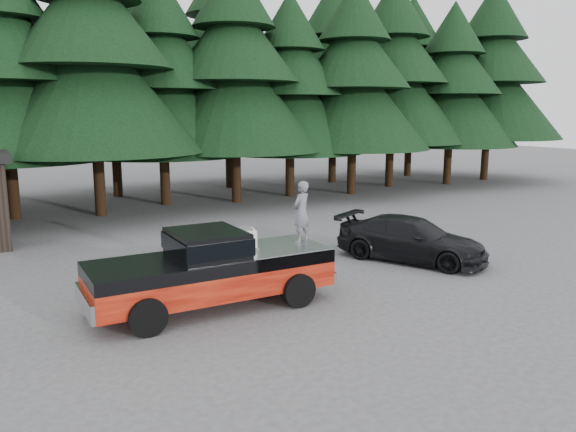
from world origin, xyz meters
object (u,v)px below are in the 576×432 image
parked_car (411,239)px  pickup_truck (212,281)px  man_on_bed (301,212)px  air_compressor (242,240)px

parked_car → pickup_truck: bearing=160.7°
pickup_truck → parked_car: (7.17, 0.99, 0.03)m
man_on_bed → parked_car: 4.96m
pickup_truck → parked_car: size_ratio=1.25×
pickup_truck → parked_car: parked_car is taller
pickup_truck → man_on_bed: man_on_bed is taller
pickup_truck → parked_car: 7.24m
air_compressor → pickup_truck: bearing=-156.5°
man_on_bed → parked_car: man_on_bed is taller
pickup_truck → air_compressor: (0.88, 0.15, 0.90)m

